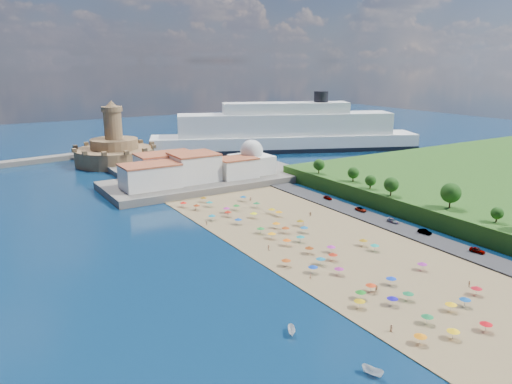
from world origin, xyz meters
TOP-DOWN VIEW (x-y plane):
  - ground at (0.00, 0.00)m, footprint 700.00×700.00m
  - terrace at (10.00, 73.00)m, footprint 90.00×36.00m
  - jetty at (-12.00, 108.00)m, footprint 18.00×70.00m
  - waterfront_buildings at (-3.05, 73.64)m, footprint 57.00×29.00m
  - domed_building at (30.00, 71.00)m, footprint 16.00×16.00m
  - fortress at (-12.00, 138.00)m, footprint 40.00×40.00m
  - cruise_ship at (85.75, 124.45)m, footprint 154.34×83.40m
  - beach_parasols at (-1.35, -10.06)m, footprint 31.38×115.07m
  - beachgoers at (-0.16, -1.94)m, footprint 35.63×95.52m
  - moored_boats at (-28.97, -55.75)m, footprint 6.83×22.17m
  - parked_cars at (36.00, -6.96)m, footprint 2.34×68.11m
  - hillside_trees at (48.47, -10.99)m, footprint 10.63×110.31m

SIDE VIEW (x-z plane):
  - ground at x=0.00m, z-range 0.00..0.00m
  - moored_boats at x=-28.97m, z-range -0.03..1.54m
  - beachgoers at x=-0.16m, z-range 0.16..2.03m
  - jetty at x=-12.00m, z-range 0.00..2.40m
  - parked_cars at x=36.00m, z-range 0.66..2.07m
  - terrace at x=10.00m, z-range 0.00..3.00m
  - beach_parasols at x=-1.35m, z-range 1.05..3.25m
  - fortress at x=-12.00m, z-range -9.52..22.88m
  - waterfront_buildings at x=-3.05m, z-range 2.38..13.38m
  - domed_building at x=30.00m, z-range 1.47..16.47m
  - hillside_trees at x=48.47m, z-range 5.96..14.18m
  - cruise_ship at x=85.75m, z-range -7.03..27.47m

